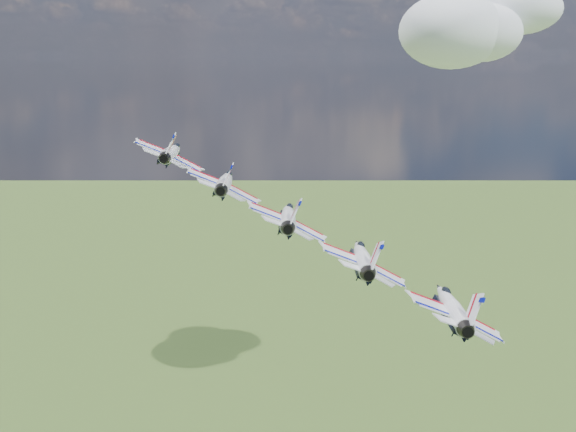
% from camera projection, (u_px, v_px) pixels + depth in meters
% --- Properties ---
extents(cloud_far, '(58.44, 45.91, 22.96)m').
position_uv_depth(cloud_far, '(487.00, 20.00, 284.84)').
color(cloud_far, white).
extents(jet_0, '(11.97, 15.16, 7.79)m').
position_uv_depth(jet_0, '(172.00, 152.00, 98.73)').
color(jet_0, silver).
extents(jet_1, '(11.97, 15.16, 7.79)m').
position_uv_depth(jet_1, '(226.00, 181.00, 91.60)').
color(jet_1, white).
extents(jet_2, '(11.97, 15.16, 7.79)m').
position_uv_depth(jet_2, '(288.00, 216.00, 84.48)').
color(jet_2, white).
extents(jet_3, '(11.97, 15.16, 7.79)m').
position_uv_depth(jet_3, '(362.00, 257.00, 77.36)').
color(jet_3, white).
extents(jet_4, '(11.97, 15.16, 7.79)m').
position_uv_depth(jet_4, '(451.00, 306.00, 70.23)').
color(jet_4, silver).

